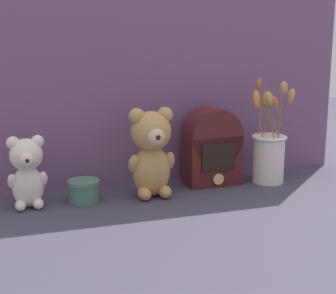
{
  "coord_description": "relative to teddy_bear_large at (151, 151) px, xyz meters",
  "views": [
    {
      "loc": [
        -0.5,
        -1.45,
        0.49
      ],
      "look_at": [
        0.0,
        0.02,
        0.15
      ],
      "focal_mm": 55.0,
      "sensor_mm": 36.0,
      "label": 1
    }
  ],
  "objects": [
    {
      "name": "flower_vase",
      "position": [
        0.41,
        0.02,
        -0.04
      ],
      "size": [
        0.16,
        0.13,
        0.35
      ],
      "color": "silver",
      "rests_on": "ground"
    },
    {
      "name": "vintage_radio",
      "position": [
        0.23,
        0.06,
        -0.02
      ],
      "size": [
        0.18,
        0.11,
        0.25
      ],
      "color": "#4C1919",
      "rests_on": "ground"
    },
    {
      "name": "decorative_tin_tall",
      "position": [
        -0.21,
        0.01,
        -0.11
      ],
      "size": [
        0.1,
        0.1,
        0.07
      ],
      "color": "#47705B",
      "rests_on": "ground"
    },
    {
      "name": "teddy_bear_large",
      "position": [
        0.0,
        0.0,
        0.0
      ],
      "size": [
        0.15,
        0.14,
        0.27
      ],
      "color": "tan",
      "rests_on": "ground"
    },
    {
      "name": "teddy_bear_medium",
      "position": [
        -0.36,
        0.01,
        -0.03
      ],
      "size": [
        0.11,
        0.11,
        0.21
      ],
      "color": "beige",
      "rests_on": "ground"
    },
    {
      "name": "ground_plane",
      "position": [
        0.06,
        0.0,
        -0.14
      ],
      "size": [
        4.0,
        4.0,
        0.0
      ],
      "primitive_type": "plane",
      "color": "#3D3847"
    },
    {
      "name": "backdrop_wall",
      "position": [
        0.06,
        0.17,
        0.23
      ],
      "size": [
        1.35,
        0.02,
        0.74
      ],
      "color": "#704C70",
      "rests_on": "ground"
    }
  ]
}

